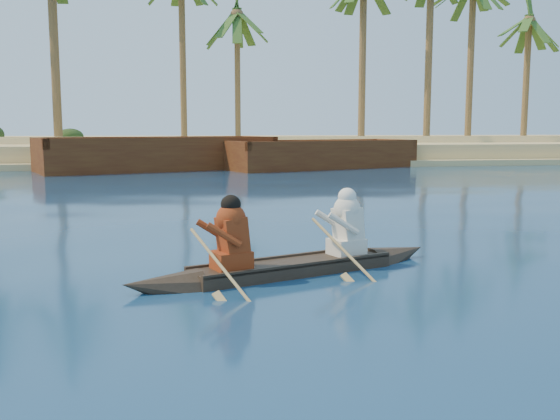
{
  "coord_description": "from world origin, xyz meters",
  "views": [
    {
      "loc": [
        6.13,
        -13.66,
        2.33
      ],
      "look_at": [
        7.94,
        -3.22,
        0.94
      ],
      "focal_mm": 40.0,
      "sensor_mm": 36.0,
      "label": 1
    }
  ],
  "objects": [
    {
      "name": "sandy_embankment",
      "position": [
        0.0,
        46.89,
        0.53
      ],
      "size": [
        150.0,
        51.0,
        1.5
      ],
      "color": "#DAC57B",
      "rests_on": "ground"
    },
    {
      "name": "palm_grove",
      "position": [
        0.0,
        35.0,
        8.0
      ],
      "size": [
        110.0,
        14.0,
        16.0
      ],
      "primitive_type": null,
      "color": "#305B20",
      "rests_on": "ground"
    },
    {
      "name": "shrub_cluster",
      "position": [
        0.0,
        31.5,
        1.2
      ],
      "size": [
        100.0,
        6.0,
        2.4
      ],
      "primitive_type": null,
      "color": "#1A3212",
      "rests_on": "ground"
    },
    {
      "name": "canoe",
      "position": [
        8.0,
        -4.0,
        0.3
      ],
      "size": [
        5.48,
        2.63,
        1.53
      ],
      "rotation": [
        0.0,
        0.0,
        0.35
      ],
      "color": "#35271D",
      "rests_on": "ground"
    },
    {
      "name": "barge_mid",
      "position": [
        5.41,
        22.0,
        0.75
      ],
      "size": [
        13.61,
        8.4,
        2.15
      ],
      "rotation": [
        0.0,
        0.0,
        0.34
      ],
      "color": "brown",
      "rests_on": "ground"
    },
    {
      "name": "barge_right",
      "position": [
        14.71,
        22.0,
        0.67
      ],
      "size": [
        12.1,
        7.52,
        1.91
      ],
      "rotation": [
        0.0,
        0.0,
        0.35
      ],
      "color": "brown",
      "rests_on": "ground"
    }
  ]
}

